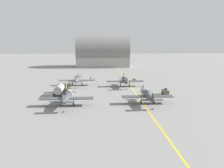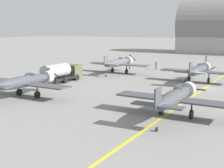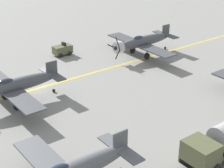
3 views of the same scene
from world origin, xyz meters
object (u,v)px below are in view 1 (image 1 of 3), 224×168
Objects in this scene: supply_crate_by_tanker at (134,80)px; tow_tractor at (165,92)px; airplane_mid_center at (125,81)px; hangar at (103,54)px; airplane_near_left at (66,98)px; airplane_near_center at (148,96)px; traffic_cone at (98,81)px; airplane_mid_left at (77,80)px; ground_crew_walking at (91,78)px; fuel_tanker at (60,89)px.

tow_tractor is at bearing -76.85° from supply_crate_by_tanker.
hangar is at bearing 84.27° from airplane_mid_center.
airplane_near_left is at bearing -123.30° from supply_crate_by_tanker.
airplane_near_center is 30.33m from supply_crate_by_tanker.
airplane_near_center is 21.82× the size of traffic_cone.
airplane_mid_center is 13.27m from traffic_cone.
tow_tractor is at bearing -17.45° from airplane_mid_left.
airplane_near_center is 6.67× the size of ground_crew_walking.
airplane_mid_center is 20.19m from airplane_near_center.
airplane_near_left is at bearing -159.83° from tow_tractor.
airplane_mid_left is 9.80m from traffic_cone.
hangar is at bearing 92.19° from airplane_mid_left.
tow_tractor is at bearing 44.81° from airplane_near_center.
fuel_tanker is at bearing 176.82° from tow_tractor.
airplane_mid_center is at bearing 27.34° from fuel_tanker.
supply_crate_by_tanker is at bearing -2.88° from ground_crew_walking.
airplane_near_left is 23.45m from airplane_mid_left.
fuel_tanker is at bearing -93.25° from airplane_mid_left.
airplane_near_left is 12.56× the size of supply_crate_by_tanker.
hangar is (5.32, 47.89, 6.47)m from ground_crew_walking.
airplane_near_center is at bearing -83.54° from hangar.
supply_crate_by_tanker is (20.19, 7.48, -1.61)m from airplane_mid_left.
airplane_mid_left reaches higher than fuel_tanker.
airplane_near_left is 27.05m from tow_tractor.
tow_tractor is at bearing -46.80° from ground_crew_walking.
ground_crew_walking is (-14.26, 31.04, -1.03)m from airplane_near_center.
supply_crate_by_tanker is at bearing 54.90° from airplane_near_left.
tow_tractor is at bearing -60.98° from airplane_mid_center.
airplane_mid_center is (15.64, 20.68, 0.00)m from airplane_near_left.
fuel_tanker is 4.45× the size of ground_crew_walking.
airplane_mid_center reaches higher than airplane_near_left.
fuel_tanker reaches higher than ground_crew_walking.
tow_tractor is 1.45× the size of ground_crew_walking.
hangar is (2.84, 49.21, 7.18)m from traffic_cone.
tow_tractor is 30.75m from ground_crew_walking.
hangar reaches higher than traffic_cone.
airplane_mid_left is 1.00× the size of airplane_mid_center.
airplane_mid_center is at bearing 1.64° from airplane_mid_left.
supply_crate_by_tanker is at bearing -77.63° from hangar.
supply_crate_by_tanker is 13.53m from traffic_cone.
ground_crew_walking is 1.88× the size of supply_crate_by_tanker.
airplane_mid_left is 21.59m from supply_crate_by_tanker.
airplane_mid_center is at bearing -44.32° from ground_crew_walking.
airplane_near_center is 1.50× the size of fuel_tanker.
airplane_near_center is 11.05m from tow_tractor.
airplane_near_left and airplane_mid_left have the same top height.
traffic_cone is at bearing 131.35° from tow_tractor.
airplane_near_left is at bearing -73.44° from fuel_tanker.
fuel_tanker is 0.27× the size of hangar.
supply_crate_by_tanker is at bearing 40.36° from fuel_tanker.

